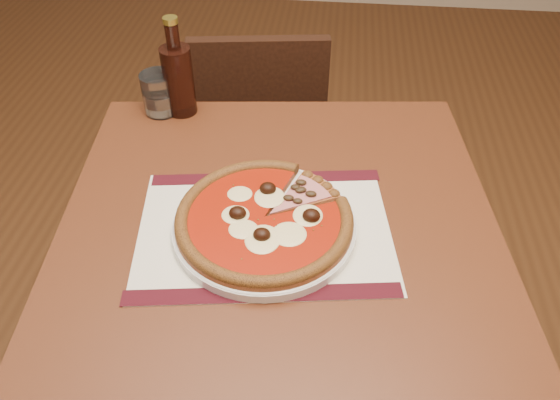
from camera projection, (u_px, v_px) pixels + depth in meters
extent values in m
cube|color=brown|center=(279.00, 227.00, 1.02)|extent=(0.88, 0.88, 0.04)
cylinder|color=brown|center=(154.00, 232.00, 1.53)|extent=(0.05, 0.05, 0.71)
cylinder|color=brown|center=(404.00, 232.00, 1.53)|extent=(0.05, 0.05, 0.71)
cube|color=black|center=(261.00, 132.00, 1.83)|extent=(0.43, 0.43, 0.04)
cylinder|color=black|center=(305.00, 150.00, 2.09)|extent=(0.03, 0.03, 0.37)
cylinder|color=black|center=(220.00, 151.00, 2.08)|extent=(0.03, 0.03, 0.37)
cylinder|color=black|center=(311.00, 208.00, 1.85)|extent=(0.03, 0.03, 0.37)
cylinder|color=black|center=(215.00, 210.00, 1.84)|extent=(0.03, 0.03, 0.37)
cube|color=black|center=(260.00, 104.00, 1.55)|extent=(0.38, 0.09, 0.40)
cube|color=silver|center=(265.00, 230.00, 0.98)|extent=(0.49, 0.38, 0.00)
cylinder|color=white|center=(264.00, 226.00, 0.97)|extent=(0.33, 0.33, 0.02)
cylinder|color=#AC5B29|center=(264.00, 220.00, 0.96)|extent=(0.32, 0.32, 0.01)
torus|color=brown|center=(264.00, 218.00, 0.96)|extent=(0.32, 0.32, 0.02)
cylinder|color=maroon|center=(264.00, 217.00, 0.96)|extent=(0.27, 0.27, 0.00)
ellipsoid|color=#FFF1AB|center=(269.00, 197.00, 0.99)|extent=(0.05, 0.05, 0.01)
ellipsoid|color=#FFF1AB|center=(238.00, 191.00, 1.00)|extent=(0.05, 0.05, 0.01)
ellipsoid|color=#FFF1AB|center=(236.00, 214.00, 0.96)|extent=(0.05, 0.05, 0.01)
ellipsoid|color=#FFF1AB|center=(228.00, 237.00, 0.92)|extent=(0.05, 0.05, 0.01)
ellipsoid|color=#FFF1AB|center=(263.00, 236.00, 0.92)|extent=(0.05, 0.05, 0.01)
ellipsoid|color=#FFF1AB|center=(297.00, 239.00, 0.91)|extent=(0.05, 0.05, 0.01)
ellipsoid|color=#FFF1AB|center=(293.00, 215.00, 0.96)|extent=(0.05, 0.05, 0.01)
ellipsoid|color=black|center=(267.00, 187.00, 0.99)|extent=(0.03, 0.03, 0.02)
ellipsoid|color=black|center=(213.00, 207.00, 0.95)|extent=(0.03, 0.03, 0.02)
ellipsoid|color=black|center=(261.00, 235.00, 0.90)|extent=(0.03, 0.03, 0.02)
ellipsoid|color=black|center=(316.00, 211.00, 0.94)|extent=(0.03, 0.03, 0.02)
ellipsoid|color=#312212|center=(294.00, 203.00, 0.98)|extent=(0.02, 0.01, 0.01)
ellipsoid|color=#312212|center=(311.00, 194.00, 1.00)|extent=(0.02, 0.01, 0.01)
ellipsoid|color=#312212|center=(292.00, 200.00, 0.98)|extent=(0.02, 0.01, 0.01)
ellipsoid|color=#312212|center=(306.00, 190.00, 1.01)|extent=(0.02, 0.01, 0.01)
ellipsoid|color=#312212|center=(289.00, 198.00, 0.99)|extent=(0.02, 0.01, 0.01)
ellipsoid|color=#312212|center=(301.00, 186.00, 1.01)|extent=(0.02, 0.01, 0.01)
ellipsoid|color=#312212|center=(286.00, 196.00, 0.99)|extent=(0.02, 0.01, 0.01)
cylinder|color=white|center=(159.00, 93.00, 1.24)|extent=(0.09, 0.09, 0.10)
cylinder|color=black|center=(179.00, 81.00, 1.21)|extent=(0.07, 0.07, 0.16)
cylinder|color=black|center=(173.00, 38.00, 1.15)|extent=(0.03, 0.03, 0.07)
cylinder|color=olive|center=(170.00, 20.00, 1.12)|extent=(0.03, 0.03, 0.01)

